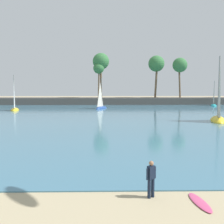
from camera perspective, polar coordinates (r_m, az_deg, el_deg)
The scene contains 8 objects.
sea at distance 63.86m, azimuth -3.11°, elevation 0.93°, with size 220.00×101.80×0.06m, color teal.
palm_headland at distance 74.70m, azimuth -4.75°, elevation 4.07°, with size 117.37×6.00×13.45m.
person_at_waterline at distance 12.85m, azimuth 7.94°, elevation -13.11°, with size 0.47×0.36×1.67m.
surfboard at distance 13.02m, azimuth 17.38°, elevation -17.07°, with size 2.10×0.52×0.08m, color #E04C7F.
sailboat_near_shore at distance 72.94m, azimuth 19.92°, elevation 1.65°, with size 2.53×4.68×6.51m.
sailboat_mid_bay at distance 58.95m, azimuth -19.15°, elevation 0.97°, with size 2.87×5.46×7.59m.
sailboat_toward_headland at distance 41.61m, azimuth 20.76°, elevation -0.54°, with size 3.79×6.94×9.64m.
sailboat_far_left at distance 60.39m, azimuth -2.21°, elevation 1.31°, with size 3.22×5.03×7.02m.
Camera 1 is at (2.25, -4.03, 4.96)m, focal length 45.07 mm.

